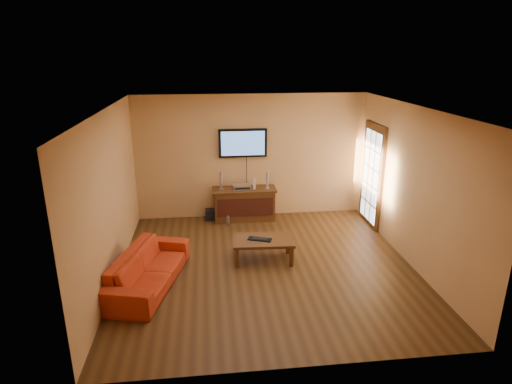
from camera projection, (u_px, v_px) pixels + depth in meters
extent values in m
plane|color=#3B2510|center=(267.00, 267.00, 7.39)|extent=(5.00, 5.00, 0.00)
plane|color=tan|center=(251.00, 157.00, 9.32)|extent=(5.00, 0.00, 5.00)
plane|color=tan|center=(109.00, 198.00, 6.69)|extent=(0.00, 5.00, 5.00)
plane|color=tan|center=(413.00, 187.00, 7.24)|extent=(0.00, 5.00, 5.00)
plane|color=white|center=(268.00, 109.00, 6.54)|extent=(5.00, 5.00, 0.00)
cube|color=#40230E|center=(372.00, 176.00, 8.93)|extent=(0.06, 1.02, 2.22)
cube|color=white|center=(370.00, 176.00, 8.93)|extent=(0.01, 0.79, 1.89)
cube|color=#40230E|center=(244.00, 205.00, 9.37)|extent=(1.30, 0.49, 0.67)
cube|color=black|center=(245.00, 207.00, 9.13)|extent=(1.19, 0.02, 0.40)
cube|color=#40230E|center=(244.00, 189.00, 9.26)|extent=(1.38, 0.53, 0.04)
cube|color=black|center=(243.00, 143.00, 9.16)|extent=(1.04, 0.07, 0.61)
cube|color=#426CAB|center=(243.00, 143.00, 9.12)|extent=(0.93, 0.01, 0.52)
cube|color=#40230E|center=(263.00, 240.00, 7.50)|extent=(1.09, 0.69, 0.05)
cube|color=#40230E|center=(237.00, 258.00, 7.30)|extent=(0.06, 0.06, 0.36)
cube|color=#40230E|center=(291.00, 257.00, 7.35)|extent=(0.06, 0.06, 0.36)
cube|color=#40230E|center=(237.00, 245.00, 7.78)|extent=(0.06, 0.06, 0.36)
cube|color=#40230E|center=(288.00, 244.00, 7.83)|extent=(0.06, 0.06, 0.36)
imported|color=#B43014|center=(148.00, 263.00, 6.70)|extent=(1.04, 2.04, 0.77)
cylinder|color=silver|center=(221.00, 189.00, 9.19)|extent=(0.11, 0.11, 0.02)
cylinder|color=silver|center=(221.00, 181.00, 9.13)|extent=(0.06, 0.06, 0.37)
cylinder|color=silver|center=(267.00, 188.00, 9.28)|extent=(0.10, 0.10, 0.01)
cylinder|color=silver|center=(267.00, 180.00, 9.22)|extent=(0.06, 0.06, 0.35)
cube|color=silver|center=(241.00, 187.00, 9.24)|extent=(0.40, 0.30, 0.09)
cube|color=white|center=(255.00, 184.00, 9.23)|extent=(0.07, 0.15, 0.20)
cube|color=black|center=(211.00, 214.00, 9.43)|extent=(0.23, 0.23, 0.23)
cylinder|color=white|center=(228.00, 221.00, 9.11)|extent=(0.08, 0.08, 0.20)
sphere|color=white|center=(228.00, 216.00, 9.07)|extent=(0.04, 0.04, 0.04)
cube|color=black|center=(260.00, 239.00, 7.47)|extent=(0.44, 0.29, 0.02)
cube|color=black|center=(260.00, 238.00, 7.46)|extent=(0.29, 0.20, 0.01)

